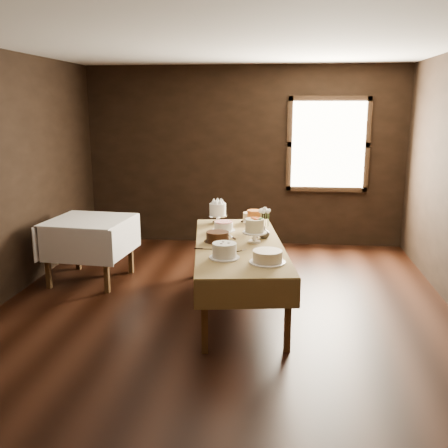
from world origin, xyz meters
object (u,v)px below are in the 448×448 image
Objects in this scene: cake_server_b at (273,251)px; cake_server_c at (231,236)px; cake_cream at (267,257)px; cake_chocolate at (218,237)px; cake_server_a at (241,251)px; side_table at (89,227)px; display_table at (239,248)px; cake_speckled at (251,218)px; flower_vase at (264,232)px; cake_server_e at (210,249)px; cake_server_d at (261,236)px; cake_flowers at (255,232)px; cake_caramel at (254,222)px; cake_meringue at (218,214)px; cake_swirl at (224,251)px; cake_lattice at (224,227)px.

cake_server_b and cake_server_c have the same top height.
cake_cream is at bearing -48.82° from cake_server_b.
cake_server_a is (0.28, -0.32, -0.05)m from cake_chocolate.
side_table is 4.28× the size of cake_server_b.
cake_cream is at bearing -64.33° from display_table.
cake_speckled is 0.75m from cake_server_c.
flower_vase reaches higher than cake_server_b.
side_table is 2.51m from cake_server_b.
cake_server_d is at bearing 53.77° from cake_server_e.
cake_speckled is 1.06× the size of cake_flowers.
cake_speckled is (2.02, 0.35, 0.09)m from side_table.
cake_cream is (0.33, -0.69, 0.11)m from display_table.
cake_caramel reaches higher than cake_server_a.
cake_server_b is (0.05, 0.39, -0.05)m from cake_cream.
cake_cream is 0.72m from cake_server_e.
cake_flowers is 1.15× the size of cake_server_b.
cake_server_b is 0.55m from flower_vase.
display_table is at bearing 50.46° from cake_server_e.
cake_flowers is at bearing -59.73° from cake_meringue.
cake_speckled reaches higher than cake_server_c.
cake_chocolate is (-0.23, 0.00, 0.11)m from display_table.
cake_server_b is at bearing 30.94° from cake_swirl.
flower_vase is at bearing -68.19° from cake_caramel.
cake_meringue is 2.16× the size of flower_vase.
cake_server_e is at bearing -30.00° from side_table.
cake_speckled is 1.22× the size of cake_server_c.
cake_server_c is (-0.16, 0.60, 0.00)m from cake_server_a.
cake_server_d is at bearing 77.13° from cake_flowers.
side_table is 2.20m from cake_server_d.
cake_speckled is at bearing 97.83° from cake_caramel.
cake_caramel is 1.10× the size of cake_server_c.
cake_chocolate reaches higher than cake_lattice.
cake_swirl is 0.34m from cake_server_e.
side_table is 1.93m from cake_server_e.
cake_lattice is 1.03m from cake_server_b.
cake_speckled is 1.60m from cake_swirl.
cake_cream is (0.19, -1.25, -0.06)m from cake_caramel.
cake_speckled reaches higher than cake_server_e.
cake_cream is 1.07m from cake_server_c.
cake_server_a is 0.32m from cake_server_e.
cake_server_a is (0.14, 0.27, -0.07)m from cake_swirl.
cake_server_c is at bearing 111.74° from display_table.
cake_flowers is (2.11, -0.62, 0.14)m from side_table.
cake_lattice is 0.51m from cake_server_d.
cake_speckled reaches higher than cake_chocolate.
cake_lattice is 0.96× the size of cake_chocolate.
display_table is 0.41m from cake_server_e.
cake_server_a is 1.79× the size of flower_vase.
cake_lattice is at bearing 96.86° from cake_swirl.
cake_flowers is at bearing -152.55° from cake_server_c.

